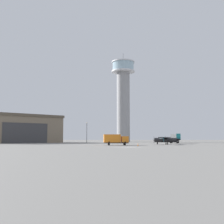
{
  "coord_description": "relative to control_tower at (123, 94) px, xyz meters",
  "views": [
    {
      "loc": [
        -3.96,
        -57.89,
        2.0
      ],
      "look_at": [
        -2.95,
        28.89,
        9.98
      ],
      "focal_mm": 44.73,
      "sensor_mm": 36.0,
      "label": 1
    }
  ],
  "objects": [
    {
      "name": "hangar",
      "position": [
        -43.88,
        -20.47,
        -17.05
      ],
      "size": [
        38.77,
        37.4,
        10.73
      ],
      "rotation": [
        0.0,
        0.0,
        -0.91
      ],
      "color": "#7A6B56",
      "rests_on": "ground_plane"
    },
    {
      "name": "traffic_cone_near_left",
      "position": [
        0.08,
        -64.24,
        -22.07
      ],
      "size": [
        0.36,
        0.36,
        0.73
      ],
      "color": "black",
      "rests_on": "ground_plane"
    },
    {
      "name": "truck_box_orange",
      "position": [
        -5.15,
        -57.04,
        -20.84
      ],
      "size": [
        6.61,
        3.63,
        2.84
      ],
      "rotation": [
        0.0,
        0.0,
        0.09
      ],
      "color": "#38383D",
      "rests_on": "ground_plane"
    },
    {
      "name": "control_tower",
      "position": [
        0.0,
        0.0,
        0.0
      ],
      "size": [
        11.01,
        11.01,
        42.28
      ],
      "color": "gray",
      "rests_on": "ground_plane"
    },
    {
      "name": "ground_plane",
      "position": [
        -2.91,
        -72.89,
        -22.43
      ],
      "size": [
        400.0,
        400.0,
        0.0
      ],
      "primitive_type": "plane",
      "color": "gray"
    },
    {
      "name": "light_post_north",
      "position": [
        -15.69,
        -18.76,
        -17.53
      ],
      "size": [
        0.44,
        0.44,
        8.17
      ],
      "color": "#38383D",
      "rests_on": "ground_plane"
    },
    {
      "name": "truck_box_white",
      "position": [
        16.28,
        -32.38,
        -20.7
      ],
      "size": [
        4.17,
        6.29,
        3.14
      ],
      "rotation": [
        0.0,
        0.0,
        1.31
      ],
      "color": "#38383D",
      "rests_on": "ground_plane"
    },
    {
      "name": "airplane_black",
      "position": [
        9.79,
        -50.07,
        -20.96
      ],
      "size": [
        8.24,
        10.39,
        3.14
      ],
      "rotation": [
        0.0,
        0.0,
        2.75
      ],
      "color": "black",
      "rests_on": "ground_plane"
    }
  ]
}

